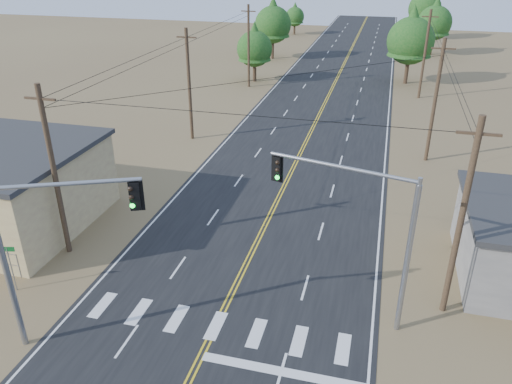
% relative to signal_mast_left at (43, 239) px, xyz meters
% --- Properties ---
extents(road, '(15.00, 200.00, 0.02)m').
position_rel_signal_mast_left_xyz_m(road, '(6.44, 24.59, -5.36)').
color(road, black).
rests_on(road, ground).
extents(utility_pole_left_near, '(1.80, 0.30, 10.00)m').
position_rel_signal_mast_left_xyz_m(utility_pole_left_near, '(-4.06, 6.59, -0.25)').
color(utility_pole_left_near, '#4C3826').
rests_on(utility_pole_left_near, ground).
extents(utility_pole_left_mid, '(1.80, 0.30, 10.00)m').
position_rel_signal_mast_left_xyz_m(utility_pole_left_mid, '(-4.06, 26.59, -0.25)').
color(utility_pole_left_mid, '#4C3826').
rests_on(utility_pole_left_mid, ground).
extents(utility_pole_left_far, '(1.80, 0.30, 10.00)m').
position_rel_signal_mast_left_xyz_m(utility_pole_left_far, '(-4.06, 46.59, -0.25)').
color(utility_pole_left_far, '#4C3826').
rests_on(utility_pole_left_far, ground).
extents(utility_pole_right_near, '(1.80, 0.30, 10.00)m').
position_rel_signal_mast_left_xyz_m(utility_pole_right_near, '(16.94, 6.59, -0.25)').
color(utility_pole_right_near, '#4C3826').
rests_on(utility_pole_right_near, ground).
extents(utility_pole_right_mid, '(1.80, 0.30, 10.00)m').
position_rel_signal_mast_left_xyz_m(utility_pole_right_mid, '(16.94, 26.59, -0.25)').
color(utility_pole_right_mid, '#4C3826').
rests_on(utility_pole_right_mid, ground).
extents(utility_pole_right_far, '(1.80, 0.30, 10.00)m').
position_rel_signal_mast_left_xyz_m(utility_pole_right_far, '(16.94, 46.59, -0.25)').
color(utility_pole_right_far, '#4C3826').
rests_on(utility_pole_right_far, ground).
extents(signal_mast_left, '(5.62, 2.60, 8.00)m').
position_rel_signal_mast_left_xyz_m(signal_mast_left, '(0.00, 0.00, 0.00)').
color(signal_mast_left, gray).
rests_on(signal_mast_left, ground).
extents(signal_mast_right, '(6.68, 1.85, 7.82)m').
position_rel_signal_mast_left_xyz_m(signal_mast_right, '(12.81, 5.05, -0.05)').
color(signal_mast_right, gray).
rests_on(signal_mast_right, ground).
extents(street_sign, '(0.77, 0.22, 2.65)m').
position_rel_signal_mast_left_xyz_m(street_sign, '(-4.56, 2.59, -3.59)').
color(street_sign, gray).
rests_on(street_sign, ground).
extents(tree_left_near, '(4.62, 4.62, 7.70)m').
position_rel_signal_mast_left_xyz_m(tree_left_near, '(-4.09, 49.59, -0.66)').
color(tree_left_near, '#3F2D1E').
rests_on(tree_left_near, ground).
extents(tree_left_mid, '(5.70, 5.70, 9.50)m').
position_rel_signal_mast_left_xyz_m(tree_left_mid, '(-5.18, 64.98, 0.44)').
color(tree_left_mid, '#3F2D1E').
rests_on(tree_left_mid, ground).
extents(tree_left_far, '(3.79, 3.79, 6.32)m').
position_rel_signal_mast_left_xyz_m(tree_left_far, '(-6.38, 90.18, -1.51)').
color(tree_left_far, '#3F2D1E').
rests_on(tree_left_far, ground).
extents(tree_right_near, '(5.93, 5.93, 9.89)m').
position_rel_signal_mast_left_xyz_m(tree_right_near, '(15.44, 53.50, 0.68)').
color(tree_right_near, '#3F2D1E').
rests_on(tree_right_near, ground).
extents(tree_right_mid, '(5.50, 5.50, 9.17)m').
position_rel_signal_mast_left_xyz_m(tree_right_mid, '(19.57, 74.89, 0.24)').
color(tree_right_mid, '#3F2D1E').
rests_on(tree_right_mid, ground).
extents(tree_right_far, '(6.09, 6.09, 10.14)m').
position_rel_signal_mast_left_xyz_m(tree_right_far, '(18.61, 91.03, 0.84)').
color(tree_right_far, '#3F2D1E').
rests_on(tree_right_far, ground).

